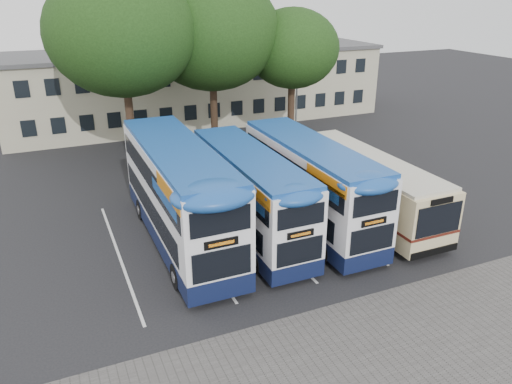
{
  "coord_description": "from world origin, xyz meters",
  "views": [
    {
      "loc": [
        -12.89,
        -15.28,
        11.16
      ],
      "look_at": [
        -4.08,
        5.0,
        1.98
      ],
      "focal_mm": 35.0,
      "sensor_mm": 36.0,
      "label": 1
    }
  ],
  "objects": [
    {
      "name": "bus_dd_mid",
      "position": [
        -4.59,
        4.55,
        2.28
      ],
      "size": [
        2.41,
        9.93,
        4.14
      ],
      "color": "#10183B",
      "rests_on": "ground"
    },
    {
      "name": "bus_dd_right",
      "position": [
        -1.51,
        4.36,
        2.37
      ],
      "size": [
        2.5,
        10.33,
        4.3
      ],
      "color": "#10183B",
      "rests_on": "ground"
    },
    {
      "name": "bus_dd_left",
      "position": [
        -7.81,
        5.18,
        2.59
      ],
      "size": [
        2.74,
        11.28,
        4.7
      ],
      "color": "#10183B",
      "rests_on": "ground"
    },
    {
      "name": "tree_right",
      "position": [
        3.74,
        16.59,
        7.08
      ],
      "size": [
        6.48,
        6.48,
        9.86
      ],
      "color": "black",
      "rests_on": "ground"
    },
    {
      "name": "lamp_post",
      "position": [
        6.0,
        19.97,
        5.08
      ],
      "size": [
        0.25,
        1.05,
        9.06
      ],
      "color": "gray",
      "rests_on": "ground"
    },
    {
      "name": "tree_mid",
      "position": [
        -1.76,
        17.79,
        8.29
      ],
      "size": [
        9.12,
        9.12,
        12.18
      ],
      "color": "black",
      "rests_on": "ground"
    },
    {
      "name": "bay_lines",
      "position": [
        -3.75,
        5.0,
        0.01
      ],
      "size": [
        14.12,
        11.0,
        0.01
      ],
      "color": "silver",
      "rests_on": "ground"
    },
    {
      "name": "paving_strip",
      "position": [
        -2.0,
        -5.0,
        0.01
      ],
      "size": [
        40.0,
        6.0,
        0.01
      ],
      "primitive_type": "cube",
      "color": "#595654",
      "rests_on": "ground"
    },
    {
      "name": "tree_left",
      "position": [
        -7.88,
        16.29,
        8.58
      ],
      "size": [
        8.98,
        8.98,
        12.41
      ],
      "color": "black",
      "rests_on": "ground"
    },
    {
      "name": "ground",
      "position": [
        0.0,
        0.0,
        0.0
      ],
      "size": [
        120.0,
        120.0,
        0.0
      ],
      "primitive_type": "plane",
      "color": "black",
      "rests_on": "ground"
    },
    {
      "name": "bus_single",
      "position": [
        1.77,
        4.44,
        1.8
      ],
      "size": [
        2.71,
        10.63,
        3.17
      ],
      "color": "beige",
      "rests_on": "ground"
    },
    {
      "name": "depot_building",
      "position": [
        0.0,
        26.99,
        3.15
      ],
      "size": [
        32.4,
        8.4,
        6.2
      ],
      "color": "#AFA78D",
      "rests_on": "ground"
    }
  ]
}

